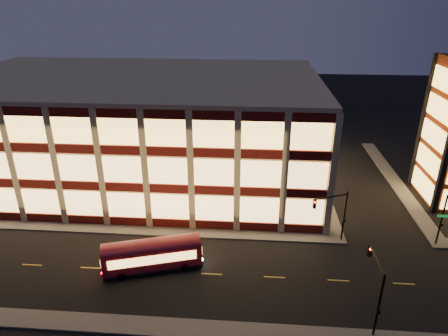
{
  "coord_description": "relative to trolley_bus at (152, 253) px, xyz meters",
  "views": [
    {
      "loc": [
        13.61,
        -36.84,
        24.8
      ],
      "look_at": [
        10.09,
        8.0,
        5.03
      ],
      "focal_mm": 32.0,
      "sensor_mm": 36.0,
      "label": 1
    }
  ],
  "objects": [
    {
      "name": "sidewalk_office_east",
      "position": [
        18.81,
        22.59,
        -1.69
      ],
      "size": [
        2.0,
        30.0,
        0.15
      ],
      "primitive_type": "cube",
      "color": "#514F4C",
      "rests_on": "ground"
    },
    {
      "name": "office_building",
      "position": [
        -7.11,
        22.5,
        5.49
      ],
      "size": [
        50.45,
        30.45,
        14.5
      ],
      "color": "tan",
      "rests_on": "ground"
    },
    {
      "name": "sidewalk_tower_west",
      "position": [
        29.81,
        22.59,
        -1.69
      ],
      "size": [
        2.0,
        30.0,
        0.15
      ],
      "primitive_type": "cube",
      "color": "#514F4C",
      "rests_on": "ground"
    },
    {
      "name": "sidewalk_office_south",
      "position": [
        -7.19,
        6.59,
        -1.69
      ],
      "size": [
        54.0,
        2.0,
        0.15
      ],
      "primitive_type": "cube",
      "color": "#514F4C",
      "rests_on": "ground"
    },
    {
      "name": "trolley_bus",
      "position": [
        0.0,
        0.0,
        0.0
      ],
      "size": [
        9.66,
        5.0,
        3.18
      ],
      "rotation": [
        0.0,
        0.0,
        0.3
      ],
      "color": "maroon",
      "rests_on": "ground"
    },
    {
      "name": "traffic_signal_near",
      "position": [
        19.31,
        -5.44,
        2.37
      ],
      "size": [
        0.32,
        4.45,
        6.0
      ],
      "color": "black",
      "rests_on": "ground"
    },
    {
      "name": "traffic_signal_far",
      "position": [
        18.02,
        5.82,
        2.35
      ],
      "size": [
        3.79,
        1.87,
        6.0
      ],
      "color": "black",
      "rests_on": "ground"
    },
    {
      "name": "sidewalk_near",
      "position": [
        -4.19,
        -7.41,
        -1.69
      ],
      "size": [
        100.0,
        2.0,
        0.15
      ],
      "primitive_type": "cube",
      "color": "#514F4C",
      "rests_on": "ground"
    },
    {
      "name": "ground",
      "position": [
        -4.19,
        5.59,
        -1.76
      ],
      "size": [
        200.0,
        200.0,
        0.0
      ],
      "primitive_type": "plane",
      "color": "black",
      "rests_on": "ground"
    }
  ]
}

